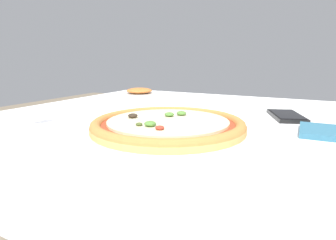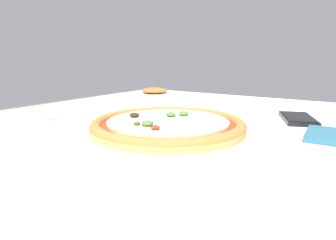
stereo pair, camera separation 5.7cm
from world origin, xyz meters
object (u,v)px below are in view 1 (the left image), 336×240
object	(u,v)px
fork	(23,127)
cell_phone	(286,116)
side_plate	(139,93)
pizza_plate	(168,126)
dining_table	(240,158)

from	to	relation	value
fork	cell_phone	size ratio (longest dim) A/B	1.06
side_plate	pizza_plate	bearing A→B (deg)	-51.42
fork	side_plate	world-z (taller)	side_plate
pizza_plate	cell_phone	xyz separation A→B (m)	(0.20, 0.29, -0.01)
cell_phone	pizza_plate	bearing A→B (deg)	-124.83
pizza_plate	side_plate	world-z (taller)	pizza_plate
pizza_plate	side_plate	bearing A→B (deg)	128.58
fork	side_plate	xyz separation A→B (m)	(-0.07, 0.58, 0.01)
dining_table	cell_phone	distance (m)	0.18
dining_table	cell_phone	xyz separation A→B (m)	(0.08, 0.13, 0.09)
fork	side_plate	size ratio (longest dim) A/B	0.94
dining_table	cell_phone	size ratio (longest dim) A/B	8.45
dining_table	fork	size ratio (longest dim) A/B	7.97
cell_phone	side_plate	size ratio (longest dim) A/B	0.88
dining_table	pizza_plate	size ratio (longest dim) A/B	3.88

